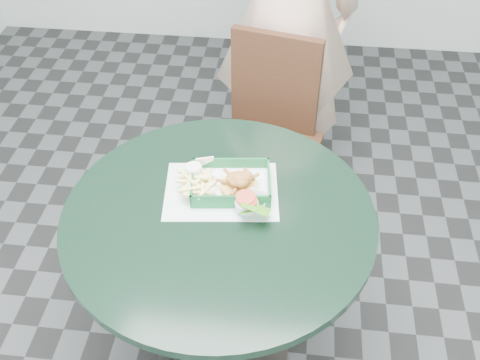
# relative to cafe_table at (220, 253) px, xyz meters

# --- Properties ---
(floor) EXTENTS (4.00, 5.00, 0.02)m
(floor) POSITION_rel_cafe_table_xyz_m (0.00, 0.00, -0.58)
(floor) COLOR #303335
(floor) RESTS_ON ground
(cafe_table) EXTENTS (0.98, 0.98, 0.75)m
(cafe_table) POSITION_rel_cafe_table_xyz_m (0.00, 0.00, 0.00)
(cafe_table) COLOR #343434
(cafe_table) RESTS_ON floor
(dining_chair) EXTENTS (0.39, 0.39, 0.93)m
(dining_chair) POSITION_rel_cafe_table_xyz_m (0.12, 0.77, -0.05)
(dining_chair) COLOR #503218
(dining_chair) RESTS_ON floor
(placemat) EXTENTS (0.39, 0.31, 0.00)m
(placemat) POSITION_rel_cafe_table_xyz_m (-0.00, 0.10, 0.17)
(placemat) COLOR silver
(placemat) RESTS_ON cafe_table
(food_basket) EXTENTS (0.25, 0.18, 0.05)m
(food_basket) POSITION_rel_cafe_table_xyz_m (0.02, 0.11, 0.19)
(food_basket) COLOR #11592A
(food_basket) RESTS_ON placemat
(crab_sandwich) EXTENTS (0.12, 0.12, 0.07)m
(crab_sandwich) POSITION_rel_cafe_table_xyz_m (0.05, 0.09, 0.22)
(crab_sandwich) COLOR gold
(crab_sandwich) RESTS_ON food_basket
(fries_pile) EXTENTS (0.14, 0.15, 0.05)m
(fries_pile) POSITION_rel_cafe_table_xyz_m (-0.08, 0.10, 0.21)
(fries_pile) COLOR #FFF08B
(fries_pile) RESTS_ON food_basket
(sauce_ramekin) EXTENTS (0.05, 0.05, 0.03)m
(sauce_ramekin) POSITION_rel_cafe_table_xyz_m (-0.10, 0.15, 0.22)
(sauce_ramekin) COLOR white
(sauce_ramekin) RESTS_ON food_basket
(garnish_cup) EXTENTS (0.11, 0.11, 0.04)m
(garnish_cup) POSITION_rel_cafe_table_xyz_m (0.08, 0.00, 0.21)
(garnish_cup) COLOR silver
(garnish_cup) RESTS_ON food_basket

